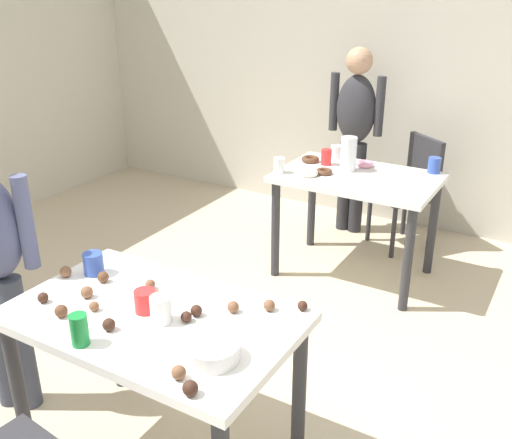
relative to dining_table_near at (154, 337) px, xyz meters
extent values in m
cube|color=beige|center=(0.07, 3.25, 0.66)|extent=(6.40, 0.10, 2.60)
cube|color=white|center=(0.00, 0.00, 0.09)|extent=(1.15, 0.71, 0.04)
cylinder|color=#2D2D33|center=(-0.52, -0.29, -0.29)|extent=(0.06, 0.06, 0.71)
cylinder|color=#2D2D33|center=(-0.52, 0.29, -0.29)|extent=(0.06, 0.06, 0.71)
cylinder|color=#2D2D33|center=(0.52, 0.29, -0.29)|extent=(0.06, 0.06, 0.71)
cube|color=white|center=(0.07, 2.07, 0.09)|extent=(1.06, 0.72, 0.04)
cylinder|color=#2D2D33|center=(-0.40, 1.77, -0.29)|extent=(0.06, 0.06, 0.71)
cylinder|color=#2D2D33|center=(0.54, 1.77, -0.29)|extent=(0.06, 0.06, 0.71)
cylinder|color=#2D2D33|center=(-0.40, 2.36, -0.29)|extent=(0.06, 0.06, 0.71)
cylinder|color=#2D2D33|center=(0.54, 2.36, -0.29)|extent=(0.06, 0.06, 0.71)
cube|color=#2D2D33|center=(0.21, 2.70, -0.21)|extent=(0.56, 0.56, 0.04)
cube|color=#2D2D33|center=(0.32, 2.85, 0.02)|extent=(0.32, 0.27, 0.42)
cylinder|color=#2D2D33|center=(0.24, 2.47, -0.44)|extent=(0.04, 0.04, 0.41)
cylinder|color=#2D2D33|center=(-0.03, 2.68, -0.44)|extent=(0.04, 0.04, 0.41)
cylinder|color=#2D2D33|center=(0.45, 2.73, -0.44)|extent=(0.04, 0.04, 0.41)
cylinder|color=#2D2D33|center=(0.18, 2.94, -0.44)|extent=(0.04, 0.04, 0.41)
cylinder|color=#383D4C|center=(-0.91, -0.09, -0.29)|extent=(0.11, 0.11, 0.71)
cylinder|color=#383D4C|center=(-0.80, -0.05, -0.29)|extent=(0.11, 0.11, 0.71)
cylinder|color=#4C5175|center=(-0.68, -0.01, 0.36)|extent=(0.09, 0.09, 0.43)
cylinder|color=#28282D|center=(-0.19, 2.80, -0.26)|extent=(0.11, 0.11, 0.76)
cylinder|color=#28282D|center=(-0.30, 2.80, -0.26)|extent=(0.11, 0.11, 0.76)
ellipsoid|color=#333338|center=(-0.25, 2.80, 0.39)|extent=(0.32, 0.20, 0.54)
sphere|color=tan|center=(-0.25, 2.80, 0.76)|extent=(0.21, 0.21, 0.21)
cylinder|color=#333338|center=(-0.06, 2.80, 0.43)|extent=(0.07, 0.07, 0.46)
cylinder|color=#333338|center=(-0.44, 2.81, 0.43)|extent=(0.07, 0.07, 0.46)
cylinder|color=white|center=(0.37, -0.12, 0.14)|extent=(0.19, 0.19, 0.06)
cylinder|color=#198438|center=(-0.09, -0.29, 0.17)|extent=(0.07, 0.07, 0.12)
cube|color=silver|center=(0.14, 0.22, 0.11)|extent=(0.17, 0.02, 0.01)
cylinder|color=#3351B2|center=(-0.44, 0.13, 0.16)|extent=(0.09, 0.09, 0.10)
cylinder|color=white|center=(0.07, -0.02, 0.16)|extent=(0.08, 0.08, 0.11)
cylinder|color=red|center=(-0.03, 0.00, 0.16)|extent=(0.09, 0.09, 0.09)
sphere|color=brown|center=(-0.29, -0.20, 0.14)|extent=(0.05, 0.05, 0.05)
sphere|color=brown|center=(0.39, 0.26, 0.13)|extent=(0.05, 0.05, 0.05)
sphere|color=#3D2319|center=(0.42, -0.31, 0.14)|extent=(0.05, 0.05, 0.05)
sphere|color=brown|center=(-0.13, 0.15, 0.13)|extent=(0.04, 0.04, 0.04)
sphere|color=brown|center=(-0.53, 0.05, 0.14)|extent=(0.05, 0.05, 0.05)
sphere|color=#3D2319|center=(0.16, 0.08, 0.13)|extent=(0.05, 0.05, 0.05)
sphere|color=#3D2319|center=(-0.06, -0.17, 0.13)|extent=(0.05, 0.05, 0.05)
sphere|color=#3D2319|center=(-0.44, -0.16, 0.13)|extent=(0.04, 0.04, 0.04)
sphere|color=brown|center=(-0.35, 0.09, 0.13)|extent=(0.05, 0.05, 0.05)
sphere|color=brown|center=(-0.05, 0.09, 0.13)|extent=(0.05, 0.05, 0.05)
sphere|color=brown|center=(-0.21, -0.10, 0.13)|extent=(0.04, 0.04, 0.04)
sphere|color=brown|center=(0.34, -0.27, 0.13)|extent=(0.05, 0.05, 0.05)
sphere|color=#3D2319|center=(0.50, 0.32, 0.13)|extent=(0.04, 0.04, 0.04)
sphere|color=brown|center=(-0.31, -0.04, 0.14)|extent=(0.05, 0.05, 0.05)
sphere|color=#3D2319|center=(0.15, 0.02, 0.13)|extent=(0.04, 0.04, 0.04)
sphere|color=brown|center=(0.27, 0.17, 0.13)|extent=(0.05, 0.05, 0.05)
cylinder|color=white|center=(-0.03, 2.13, 0.23)|extent=(0.11, 0.11, 0.24)
cylinder|color=#3351B2|center=(0.50, 2.37, 0.16)|extent=(0.08, 0.08, 0.11)
cylinder|color=red|center=(-0.21, 2.17, 0.17)|extent=(0.07, 0.07, 0.11)
cylinder|color=white|center=(-0.21, 2.36, 0.16)|extent=(0.08, 0.08, 0.10)
cylinder|color=white|center=(-0.41, 1.84, 0.16)|extent=(0.08, 0.08, 0.11)
torus|color=brown|center=(-0.14, 1.97, 0.13)|extent=(0.11, 0.11, 0.03)
torus|color=pink|center=(0.04, 2.27, 0.13)|extent=(0.12, 0.12, 0.04)
torus|color=brown|center=(-0.34, 2.18, 0.13)|extent=(0.13, 0.13, 0.04)
torus|color=white|center=(-0.22, 1.88, 0.13)|extent=(0.14, 0.14, 0.04)
camera|label=1|loc=(1.34, -1.48, 1.33)|focal=40.29mm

